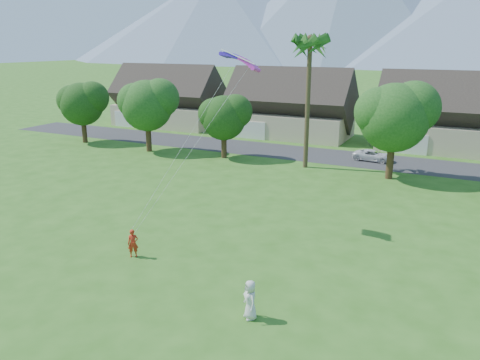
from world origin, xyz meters
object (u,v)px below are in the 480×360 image
Objects in this scene: kite_flyer at (133,243)px; watcher at (250,300)px; parafoil_kite at (241,59)px; parked_car at (373,156)px.

kite_flyer is 8.96m from watcher.
watcher is at bearing -58.91° from parafoil_kite.
parked_car is at bearing 37.15° from kite_flyer.
parked_car is 1.55× the size of parafoil_kite.
kite_flyer is 0.90× the size of watcher.
watcher is at bearing -55.30° from kite_flyer.
parked_car is (7.75, 28.93, -0.25)m from kite_flyer.
kite_flyer is 29.95m from parked_car.
watcher reaches higher than kite_flyer.
parafoil_kite reaches higher than watcher.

